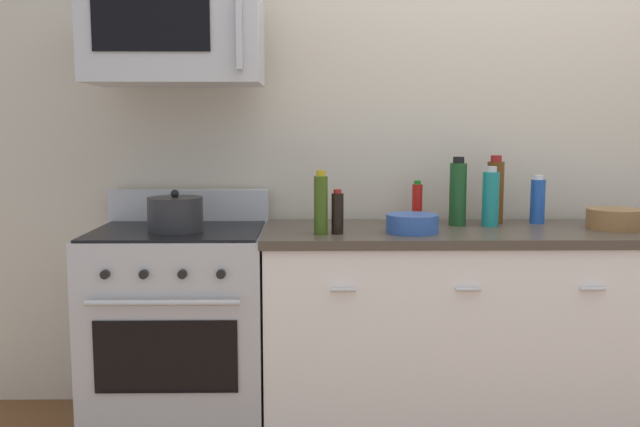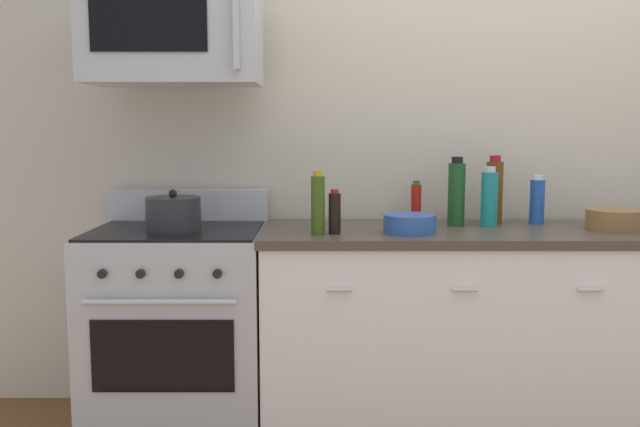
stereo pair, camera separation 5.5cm
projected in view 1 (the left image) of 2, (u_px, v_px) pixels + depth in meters
The scene contains 15 objects.
ground_plane at pixel (503, 427), 3.19m from camera, with size 6.32×6.32×0.00m, color brown.
back_wall at pixel (488, 131), 3.43m from camera, with size 5.27×0.10×2.70m, color beige.
counter_unit at pixel (506, 330), 3.14m from camera, with size 2.18×0.66×0.92m.
range_oven at pixel (181, 329), 3.12m from camera, with size 0.76×0.69×1.07m.
microwave at pixel (175, 38), 3.00m from camera, with size 0.74×0.44×0.40m.
bottle_wine_green at pixel (458, 193), 3.17m from camera, with size 0.08×0.08×0.31m.
bottle_soy_sauce_dark at pixel (337, 213), 2.92m from camera, with size 0.05×0.05×0.19m.
bottle_wine_amber at pixel (495, 191), 3.24m from camera, with size 0.08×0.08×0.32m.
bottle_olive_oil at pixel (321, 204), 2.90m from camera, with size 0.06×0.06×0.27m.
bottle_sparkling_teal at pixel (491, 198), 3.15m from camera, with size 0.08×0.08×0.27m.
bottle_hot_sauce_red at pixel (417, 202), 3.29m from camera, with size 0.05×0.05×0.20m.
bottle_soda_blue at pixel (538, 201), 3.24m from camera, with size 0.07×0.07×0.23m.
bowl_blue_mixing at pixel (412, 223), 2.96m from camera, with size 0.22×0.22×0.08m.
bowl_wooden_salad at pixel (614, 218), 3.07m from camera, with size 0.24×0.24×0.09m.
stockpot at pixel (175, 214), 3.00m from camera, with size 0.24×0.24×0.18m.
Camera 1 is at (-0.88, -3.04, 1.36)m, focal length 39.12 mm.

